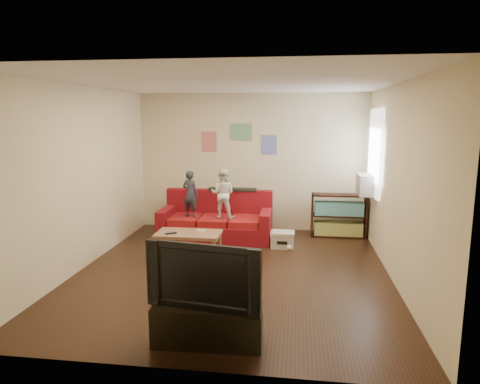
# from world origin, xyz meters

# --- Properties ---
(room_shell) EXTENTS (4.52, 5.02, 2.72)m
(room_shell) POSITION_xyz_m (0.00, 0.00, 1.35)
(room_shell) COLOR #341E11
(room_shell) RESTS_ON ground
(sofa) EXTENTS (2.04, 0.94, 0.90)m
(sofa) POSITION_xyz_m (-0.56, 1.73, 0.30)
(sofa) COLOR maroon
(sofa) RESTS_ON ground
(child_a) EXTENTS (0.36, 0.29, 0.86)m
(child_a) POSITION_xyz_m (-1.02, 1.56, 0.86)
(child_a) COLOR #2C313D
(child_a) RESTS_ON sofa
(child_b) EXTENTS (0.46, 0.37, 0.90)m
(child_b) POSITION_xyz_m (-0.42, 1.56, 0.88)
(child_b) COLOR white
(child_b) RESTS_ON sofa
(coffee_table) EXTENTS (1.01, 0.55, 0.45)m
(coffee_table) POSITION_xyz_m (-0.77, 0.42, 0.39)
(coffee_table) COLOR #94694C
(coffee_table) RESTS_ON ground
(remote) EXTENTS (0.18, 0.14, 0.02)m
(remote) POSITION_xyz_m (-1.02, 0.30, 0.46)
(remote) COLOR black
(remote) RESTS_ON coffee_table
(game_controller) EXTENTS (0.14, 0.04, 0.03)m
(game_controller) POSITION_xyz_m (-0.57, 0.47, 0.47)
(game_controller) COLOR white
(game_controller) RESTS_ON coffee_table
(bookshelf) EXTENTS (1.02, 0.31, 0.81)m
(bookshelf) POSITION_xyz_m (1.70, 2.13, 0.36)
(bookshelf) COLOR black
(bookshelf) RESTS_ON ground
(window) EXTENTS (0.04, 1.08, 1.48)m
(window) POSITION_xyz_m (2.22, 1.65, 1.64)
(window) COLOR white
(window) RESTS_ON room_shell
(ac_unit) EXTENTS (0.28, 0.55, 0.35)m
(ac_unit) POSITION_xyz_m (2.10, 1.65, 1.08)
(ac_unit) COLOR #B7B2A3
(ac_unit) RESTS_ON window
(artwork_left) EXTENTS (0.30, 0.01, 0.40)m
(artwork_left) POSITION_xyz_m (-0.85, 2.48, 1.75)
(artwork_left) COLOR #D87266
(artwork_left) RESTS_ON room_shell
(artwork_center) EXTENTS (0.42, 0.01, 0.32)m
(artwork_center) POSITION_xyz_m (-0.20, 2.48, 1.95)
(artwork_center) COLOR #72B27F
(artwork_center) RESTS_ON room_shell
(artwork_right) EXTENTS (0.30, 0.01, 0.38)m
(artwork_right) POSITION_xyz_m (0.35, 2.48, 1.70)
(artwork_right) COLOR #727FCC
(artwork_right) RESTS_ON room_shell
(file_box) EXTENTS (0.41, 0.31, 0.28)m
(file_box) POSITION_xyz_m (0.68, 1.28, 0.14)
(file_box) COLOR beige
(file_box) RESTS_ON ground
(tv_stand) EXTENTS (1.10, 0.40, 0.41)m
(tv_stand) POSITION_xyz_m (0.05, -2.03, 0.20)
(tv_stand) COLOR black
(tv_stand) RESTS_ON ground
(television) EXTENTS (1.16, 0.34, 0.67)m
(television) POSITION_xyz_m (0.05, -2.03, 0.74)
(television) COLOR black
(television) RESTS_ON tv_stand
(tissue) EXTENTS (0.12, 0.12, 0.10)m
(tissue) POSITION_xyz_m (0.80, 1.15, 0.05)
(tissue) COLOR white
(tissue) RESTS_ON ground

